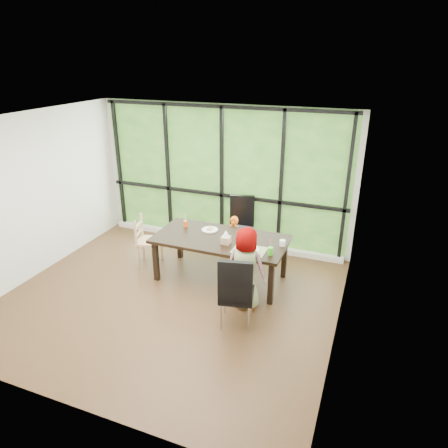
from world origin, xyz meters
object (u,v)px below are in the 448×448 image
Objects in this scene: chair_end_beech at (149,241)px; plate_far at (210,230)px; white_mug at (282,243)px; child_toddler at (234,240)px; orange_cup at (185,224)px; chair_window_leather at (241,226)px; tissue_box at (226,240)px; chair_interior_leather at (237,290)px; child_older at (246,268)px; plate_near at (251,250)px; dining_table at (221,258)px; green_cup at (270,251)px.

plate_far is at bearing -94.80° from chair_end_beech.
chair_end_beech is 9.65× the size of white_mug.
white_mug is at bearing -13.81° from child_toddler.
chair_end_beech is at bearing -163.16° from orange_cup.
chair_window_leather is at bearing 48.45° from orange_cup.
plate_far is 0.59m from tissue_box.
chair_end_beech is at bearing -178.50° from white_mug.
white_mug is (0.35, 1.15, 0.26)m from chair_interior_leather.
chair_window_leather is 1.42m from white_mug.
white_mug is at bearing -114.04° from child_older.
chair_end_beech is 2.01m from plate_near.
chair_window_leather is at bearing 114.85° from plate_near.
tissue_box is (0.16, -0.17, 0.43)m from dining_table.
tissue_box is (0.89, -0.38, 0.01)m from orange_cup.
dining_table is 0.64m from child_toddler.
chair_window_leather reaches higher than tissue_box.
chair_interior_leather is 8.74× the size of green_cup.
tissue_box is (0.44, -0.39, 0.05)m from plate_far.
dining_table is 1.06m from chair_window_leather.
tissue_box reaches higher than plate_far.
chair_end_beech reaches higher than plate_near.
chair_window_leather is (0.00, 1.05, 0.17)m from dining_table.
dining_table is 1.38m from chair_end_beech.
chair_window_leather is at bearing 124.31° from green_cup.
green_cup reaches higher than white_mug.
chair_window_leather is 1.00× the size of chair_interior_leather.
chair_interior_leather is at bearing -58.25° from dining_table.
dining_table is 2.00× the size of chair_window_leather.
dining_table is 8.45× the size of plate_near.
green_cup is 1.33× the size of white_mug.
chair_interior_leather is 4.22× the size of plate_near.
chair_interior_leather is 1.91m from orange_cup.
green_cup is (0.28, 0.30, 0.18)m from child_older.
chair_end_beech is at bearing -140.58° from child_toddler.
plate_near is 2.38× the size of orange_cup.
plate_far is 1.08× the size of plate_near.
plate_near is 0.45m from tissue_box.
chair_interior_leather is 2.31m from chair_end_beech.
dining_table is at bearing -71.19° from chair_interior_leather.
green_cup is 0.77m from tissue_box.
tissue_box is (-0.44, 0.07, 0.05)m from plate_near.
child_older is 0.67m from tissue_box.
chair_interior_leather reaches higher than white_mug.
green_cup is (0.91, -0.29, 0.44)m from dining_table.
chair_window_leather is 1.64m from green_cup.
tissue_box is at bearing -97.62° from chair_window_leather.
chair_interior_leather is 11.58× the size of white_mug.
green_cup reaches higher than tissue_box.
dining_table is 2.46× the size of child_toddler.
chair_interior_leather is at bearing -53.82° from plate_far.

